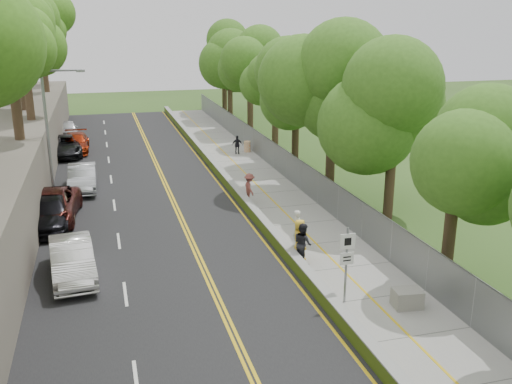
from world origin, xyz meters
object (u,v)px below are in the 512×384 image
Objects in this scene: streetlight at (51,126)px; concrete_block at (407,298)px; signpost at (347,257)px; car_1 at (72,260)px; construction_barrel at (247,147)px; car_2 at (51,207)px; person_far at (237,145)px; painter_0 at (299,239)px.

streetlight reaches higher than concrete_block.
car_1 is (-10.30, 5.22, -1.10)m from signpost.
streetlight reaches higher than construction_barrel.
construction_barrel is 0.15× the size of car_2.
person_far is (2.08, 26.26, -1.15)m from signpost.
signpost is at bearing -32.19° from car_1.
person_far is at bearing -151.60° from construction_barrel.
car_1 is at bearing 82.25° from painter_0.
painter_0 is at bearing -31.73° from car_2.
signpost is 3.41× the size of construction_barrel.
concrete_block is at bearing -159.13° from painter_0.
signpost is at bearing -179.52° from painter_0.
car_1 is 0.83× the size of car_2.
car_2 is 19.06m from person_far.
construction_barrel is 1.16m from person_far.
painter_0 reaches higher than concrete_block.
painter_0 is (11.35, -8.59, 0.14)m from car_2.
streetlight is 18.04m from construction_barrel.
painter_0 reaches higher than person_far.
person_far is (12.39, 21.04, -0.05)m from car_1.
car_2 is at bearing -136.94° from construction_barrel.
concrete_block is 19.68m from car_2.
construction_barrel is at bearing 83.47° from signpost.
concrete_block is 0.55× the size of painter_0.
person_far is at bearing 34.23° from streetlight.
construction_barrel is at bearing 52.92° from car_1.
signpost reaches higher than car_1.
car_1 is 3.26× the size of person_far.
signpost is at bearing -55.92° from streetlight.
person_far is (2.38, 21.81, -0.20)m from painter_0.
concrete_block is (2.15, -0.98, -1.56)m from signpost.
car_1 is at bearing 78.31° from person_far.
painter_0 is (-2.45, 5.44, 0.61)m from concrete_block.
streetlight is 5.48m from car_2.
car_2 is at bearing 62.70° from person_far.
concrete_block is 0.21× the size of car_1.
painter_0 reaches higher than construction_barrel.
streetlight reaches higher than painter_0.
car_2 reaches higher than construction_barrel.
signpost is 27.01m from construction_barrel.
car_2 is (-11.65, 13.04, -1.09)m from signpost.
concrete_block is 27.25m from person_far.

